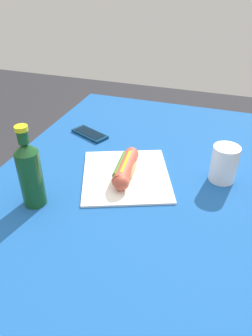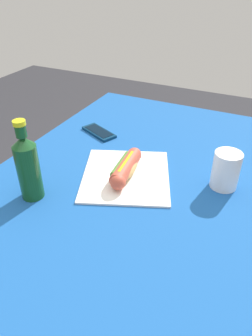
{
  "view_description": "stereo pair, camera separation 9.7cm",
  "coord_description": "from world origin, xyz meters",
  "px_view_note": "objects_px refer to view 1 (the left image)",
  "views": [
    {
      "loc": [
        -0.78,
        -0.25,
        1.33
      ],
      "look_at": [
        -0.01,
        0.01,
        0.79
      ],
      "focal_mm": 34.07,
      "sensor_mm": 36.0,
      "label": 1
    },
    {
      "loc": [
        -0.75,
        -0.34,
        1.33
      ],
      "look_at": [
        -0.01,
        0.01,
        0.79
      ],
      "focal_mm": 34.07,
      "sensor_mm": 36.0,
      "label": 2
    }
  ],
  "objects_px": {
    "cell_phone": "(90,134)",
    "soda_bottle": "(30,173)",
    "hot_dog": "(126,168)",
    "drinking_cup": "(224,164)"
  },
  "relations": [
    {
      "from": "cell_phone",
      "to": "soda_bottle",
      "type": "distance_m",
      "value": 0.43
    },
    {
      "from": "soda_bottle",
      "to": "hot_dog",
      "type": "bearing_deg",
      "value": -43.91
    },
    {
      "from": "soda_bottle",
      "to": "drinking_cup",
      "type": "xyz_separation_m",
      "value": [
        0.28,
        -0.48,
        -0.04
      ]
    },
    {
      "from": "soda_bottle",
      "to": "drinking_cup",
      "type": "distance_m",
      "value": 0.55
    },
    {
      "from": "hot_dog",
      "to": "cell_phone",
      "type": "distance_m",
      "value": 0.31
    },
    {
      "from": "cell_phone",
      "to": "drinking_cup",
      "type": "bearing_deg",
      "value": -105.45
    },
    {
      "from": "drinking_cup",
      "to": "hot_dog",
      "type": "bearing_deg",
      "value": 105.44
    },
    {
      "from": "cell_phone",
      "to": "hot_dog",
      "type": "bearing_deg",
      "value": -134.64
    },
    {
      "from": "hot_dog",
      "to": "drinking_cup",
      "type": "height_order",
      "value": "drinking_cup"
    },
    {
      "from": "hot_dog",
      "to": "drinking_cup",
      "type": "xyz_separation_m",
      "value": [
        0.08,
        -0.28,
        0.03
      ]
    }
  ]
}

